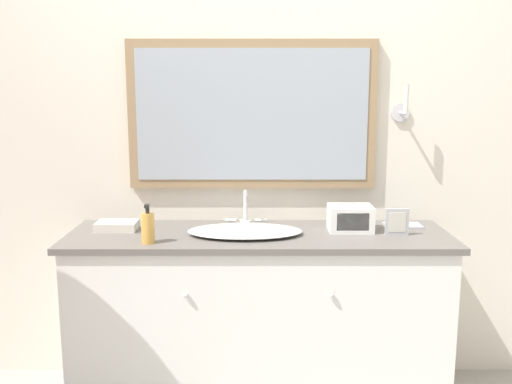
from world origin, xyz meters
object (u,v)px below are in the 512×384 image
at_px(soap_bottle, 149,227).
at_px(picture_frame, 399,222).
at_px(appliance_box, 352,218).
at_px(sink_basin, 246,230).

distance_m(soap_bottle, picture_frame, 1.15).
bearing_deg(picture_frame, appliance_box, 156.57).
bearing_deg(sink_basin, picture_frame, -1.78).
xyz_separation_m(appliance_box, picture_frame, (0.20, -0.09, 0.00)).
bearing_deg(sink_basin, soap_bottle, -160.06).
height_order(sink_basin, picture_frame, sink_basin).
bearing_deg(appliance_box, sink_basin, -172.57).
distance_m(appliance_box, picture_frame, 0.22).
relative_size(appliance_box, picture_frame, 1.63).
distance_m(sink_basin, appliance_box, 0.52).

